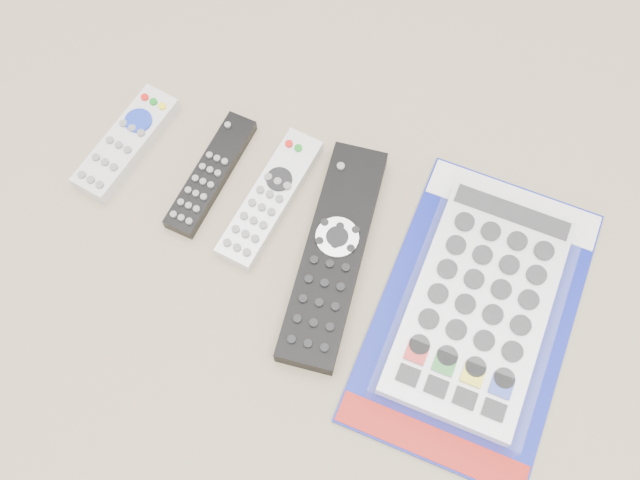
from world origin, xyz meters
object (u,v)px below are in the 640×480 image
(remote_slim_black, at_px, (211,174))
(remote_large_black, at_px, (334,254))
(remote_silver_dvd, at_px, (270,198))
(jumbo_remote_packaged, at_px, (480,305))
(remote_small_grey, at_px, (126,143))

(remote_slim_black, bearing_deg, remote_large_black, -10.42)
(remote_silver_dvd, height_order, jumbo_remote_packaged, jumbo_remote_packaged)
(remote_large_black, bearing_deg, remote_silver_dvd, 150.58)
(remote_small_grey, relative_size, remote_silver_dvd, 0.87)
(remote_large_black, bearing_deg, remote_slim_black, 159.09)
(remote_small_grey, distance_m, jumbo_remote_packaged, 0.44)
(remote_large_black, bearing_deg, jumbo_remote_packaged, -6.86)
(remote_slim_black, xyz_separation_m, jumbo_remote_packaged, (0.33, -0.06, 0.01))
(remote_large_black, relative_size, jumbo_remote_packaged, 0.78)
(remote_large_black, xyz_separation_m, jumbo_remote_packaged, (0.16, -0.01, 0.01))
(remote_slim_black, xyz_separation_m, remote_large_black, (0.16, -0.05, 0.00))
(remote_small_grey, height_order, remote_silver_dvd, remote_small_grey)
(jumbo_remote_packaged, bearing_deg, remote_silver_dvd, 172.53)
(remote_slim_black, xyz_separation_m, remote_silver_dvd, (0.07, -0.01, 0.00))
(remote_slim_black, relative_size, remote_silver_dvd, 0.90)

